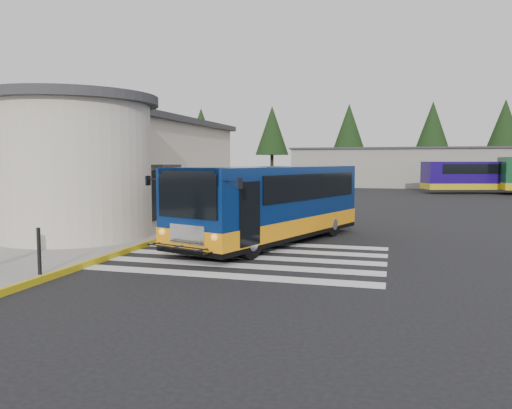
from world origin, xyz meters
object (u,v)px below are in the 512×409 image
(far_bus_a, at_px, (478,176))
(transit_bus, at_px, (271,207))
(bollard, at_px, (39,251))
(pedestrian_b, at_px, (113,213))

(far_bus_a, bearing_deg, transit_bus, 144.59)
(bollard, relative_size, far_bus_a, 0.12)
(bollard, distance_m, far_bus_a, 39.71)
(bollard, xyz_separation_m, far_bus_a, (14.77, 36.86, 0.83))
(transit_bus, distance_m, pedestrian_b, 5.19)
(transit_bus, height_order, bollard, transit_bus)
(transit_bus, xyz_separation_m, far_bus_a, (10.91, 30.16, 0.30))
(far_bus_a, bearing_deg, pedestrian_b, 138.55)
(transit_bus, bearing_deg, pedestrian_b, -137.63)
(transit_bus, distance_m, bollard, 7.74)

